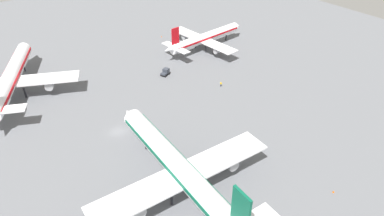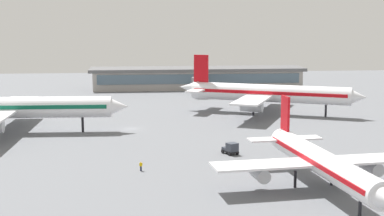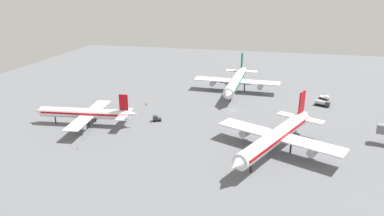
{
  "view_description": "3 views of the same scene",
  "coord_description": "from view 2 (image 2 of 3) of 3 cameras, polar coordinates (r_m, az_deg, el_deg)",
  "views": [
    {
      "loc": [
        72.64,
        -27.66,
        58.56
      ],
      "look_at": [
        7.57,
        19.58,
        4.07
      ],
      "focal_mm": 32.36,
      "sensor_mm": 36.0,
      "label": 1
    },
    {
      "loc": [
        -1.42,
        135.03,
        26.06
      ],
      "look_at": [
        -13.57,
        11.98,
        6.69
      ],
      "focal_mm": 53.79,
      "sensor_mm": 36.0,
      "label": 2
    },
    {
      "loc": [
        -143.14,
        -15.84,
        50.93
      ],
      "look_at": [
        -7.24,
        16.31,
        2.16
      ],
      "focal_mm": 33.3,
      "sensor_mm": 36.0,
      "label": 3
    }
  ],
  "objects": [
    {
      "name": "fuel_truck",
      "position": [
        175.0,
        -10.77,
        0.64
      ],
      "size": [
        4.01,
        6.56,
        2.5
      ],
      "rotation": [
        0.0,
        0.0,
        4.35
      ],
      "color": "black",
      "rests_on": "ground"
    },
    {
      "name": "jet_bridge",
      "position": [
        197.27,
        0.76,
        2.81
      ],
      "size": [
        7.38,
        19.72,
        6.74
      ],
      "rotation": [
        0.0,
        0.0,
        1.33
      ],
      "color": "#9E9993",
      "rests_on": "ground"
    },
    {
      "name": "baggage_tug",
      "position": [
        111.56,
        3.88,
        -4.02
      ],
      "size": [
        3.27,
        3.7,
        2.3
      ],
      "rotation": [
        0.0,
        0.0,
        2.0
      ],
      "color": "black",
      "rests_on": "ground"
    },
    {
      "name": "terminal_building",
      "position": [
        215.34,
        0.53,
        3.02
      ],
      "size": [
        79.65,
        15.7,
        7.8
      ],
      "color": "#9E9993",
      "rests_on": "ground"
    },
    {
      "name": "airplane_taxiing",
      "position": [
        158.54,
        7.47,
        1.47
      ],
      "size": [
        48.92,
        40.58,
        15.84
      ],
      "rotation": [
        0.0,
        0.0,
        2.71
      ],
      "color": "white",
      "rests_on": "ground"
    },
    {
      "name": "airplane_distant",
      "position": [
        89.58,
        12.62,
        -5.2
      ],
      "size": [
        33.33,
        41.35,
        12.58
      ],
      "rotation": [
        0.0,
        0.0,
        1.68
      ],
      "color": "white",
      "rests_on": "ground"
    },
    {
      "name": "ground_crew_worker",
      "position": [
        99.81,
        -5.09,
        -5.76
      ],
      "size": [
        0.54,
        0.5,
        1.67
      ],
      "rotation": [
        0.0,
        0.0,
        1.98
      ],
      "color": "#1E2338",
      "rests_on": "ground"
    },
    {
      "name": "ground",
      "position": [
        137.52,
        -6.13,
        -2.07
      ],
      "size": [
        288.0,
        288.0,
        0.0
      ],
      "primitive_type": "plane",
      "color": "slate"
    },
    {
      "name": "pushback_tractor",
      "position": [
        178.49,
        -14.08,
        0.55
      ],
      "size": [
        4.27,
        4.6,
        1.9
      ],
      "rotation": [
        0.0,
        0.0,
        4.02
      ],
      "color": "black",
      "rests_on": "ground"
    },
    {
      "name": "airplane_at_gate",
      "position": [
        137.45,
        -17.54,
        0.04
      ],
      "size": [
        53.05,
        42.49,
        16.15
      ],
      "rotation": [
        0.0,
        0.0,
        3.11
      ],
      "color": "white",
      "rests_on": "ground"
    }
  ]
}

